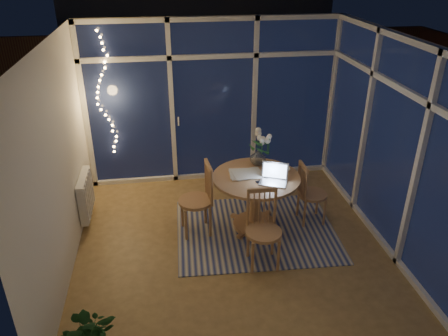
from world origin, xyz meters
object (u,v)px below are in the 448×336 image
Objects in this scene: flower_vase at (258,157)px; dining_table at (255,202)px; chair_front at (264,231)px; chair_left at (195,199)px; laptop at (273,174)px; chair_right at (313,193)px.

dining_table is at bearing -105.47° from flower_vase.
chair_front is 4.68× the size of flower_vase.
flower_vase reaches higher than dining_table.
laptop reaches higher than chair_left.
dining_table is at bearing 153.20° from laptop.
dining_table is at bearing 86.19° from chair_front.
laptop is 0.56m from flower_vase.
chair_front reaches higher than dining_table.
flower_vase is (0.91, 0.36, 0.38)m from chair_left.
chair_left is at bearing -158.57° from flower_vase.
chair_left is 1.04× the size of chair_front.
flower_vase is (0.10, 0.35, 0.50)m from dining_table.
chair_left is 1.62m from chair_right.
chair_left reaches higher than flower_vase.
chair_left is at bearing -179.65° from dining_table.
laptop reaches higher than chair_right.
flower_vase reaches higher than chair_front.
chair_front is (0.74, -0.80, -0.02)m from chair_left.
dining_table is 0.62m from flower_vase.
chair_front is (-0.88, -0.83, 0.03)m from chair_right.
chair_right is at bearing 43.11° from laptop.
chair_left is 4.88× the size of flower_vase.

